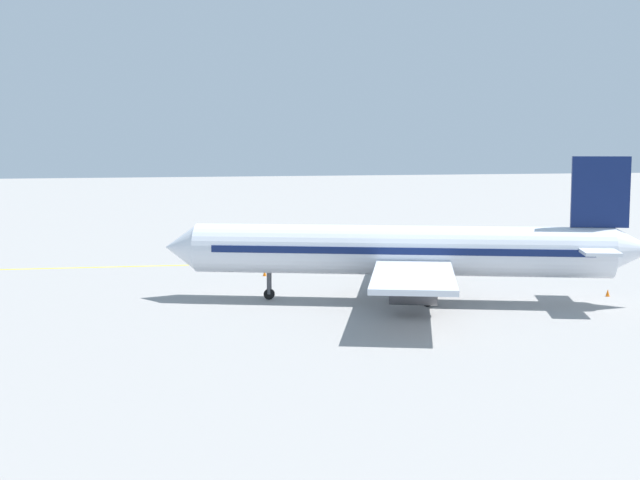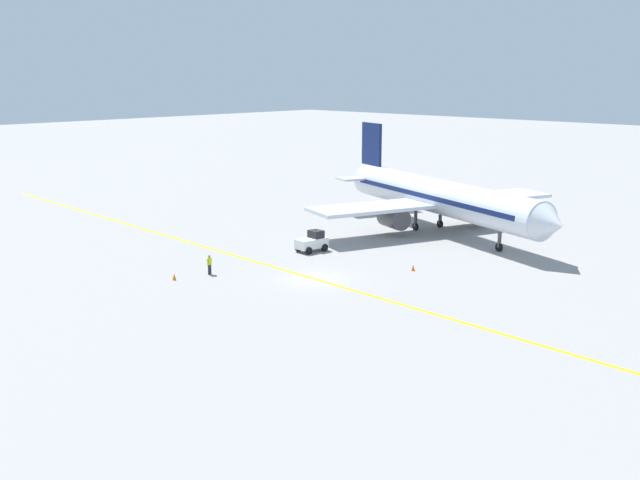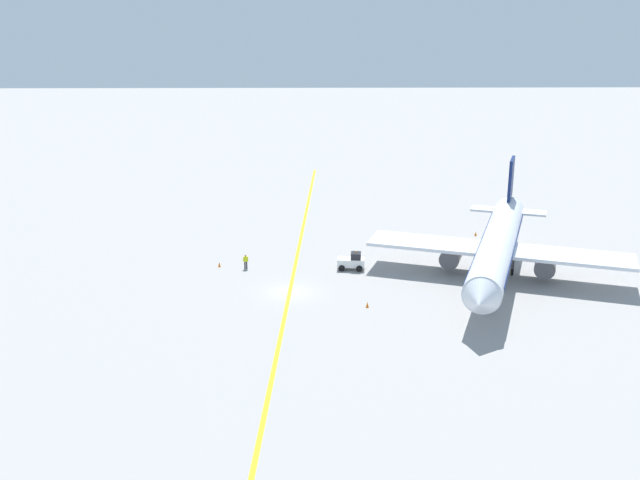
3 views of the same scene
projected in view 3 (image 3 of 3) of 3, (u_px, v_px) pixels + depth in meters
name	position (u px, v px, depth m)	size (l,w,h in m)	color
ground_plane	(290.00, 292.00, 77.11)	(400.00, 400.00, 0.00)	gray
apron_yellow_centreline	(290.00, 292.00, 77.11)	(0.40, 120.00, 0.01)	yellow
airplane_at_gate	(498.00, 246.00, 79.93)	(28.17, 34.54, 10.60)	silver
baggage_tug_white	(352.00, 261.00, 83.56)	(3.13, 2.00, 2.11)	white
ground_crew_worker	(246.00, 261.00, 83.65)	(0.56, 0.30, 1.68)	#23232D
traffic_cone_near_nose	(476.00, 234.00, 95.88)	(0.32, 0.32, 0.55)	orange
traffic_cone_mid_apron	(367.00, 305.00, 73.13)	(0.32, 0.32, 0.55)	orange
traffic_cone_by_wingtip	(219.00, 265.00, 84.47)	(0.32, 0.32, 0.55)	orange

